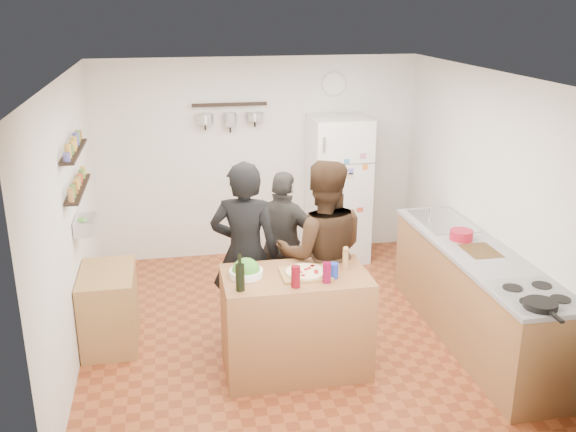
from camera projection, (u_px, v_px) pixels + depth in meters
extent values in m
plane|color=brown|center=(290.00, 327.00, 6.47)|extent=(4.20, 4.20, 0.00)
plane|color=white|center=(290.00, 75.00, 5.67)|extent=(4.20, 4.20, 0.00)
plane|color=silver|center=(258.00, 158.00, 8.03)|extent=(4.00, 0.00, 4.00)
plane|color=silver|center=(70.00, 222.00, 5.72)|extent=(0.00, 4.20, 4.20)
plane|color=silver|center=(486.00, 198.00, 6.43)|extent=(0.00, 4.20, 4.20)
cube|color=#905B34|center=(296.00, 322.00, 5.61)|extent=(1.25, 0.72, 0.91)
cube|color=olive|center=(305.00, 274.00, 5.46)|extent=(0.42, 0.34, 0.02)
cylinder|color=beige|center=(305.00, 272.00, 5.45)|extent=(0.34, 0.34, 0.02)
cylinder|color=white|center=(246.00, 273.00, 5.43)|extent=(0.29, 0.29, 0.06)
cylinder|color=black|center=(240.00, 277.00, 5.13)|extent=(0.07, 0.07, 0.22)
cylinder|color=#5C0711|center=(296.00, 277.00, 5.20)|extent=(0.07, 0.07, 0.18)
cylinder|color=maroon|center=(327.00, 273.00, 5.29)|extent=(0.07, 0.07, 0.17)
cylinder|color=#A17543|center=(345.00, 260.00, 5.56)|extent=(0.05, 0.05, 0.16)
cylinder|color=navy|center=(334.00, 271.00, 5.38)|extent=(0.08, 0.08, 0.13)
imported|color=black|center=(245.00, 254.00, 5.98)|extent=(0.74, 0.58, 1.78)
imported|color=black|center=(322.00, 254.00, 5.94)|extent=(0.97, 0.81, 1.79)
imported|color=#2C2927|center=(284.00, 245.00, 6.54)|extent=(0.96, 0.78, 1.53)
cube|color=#9E7042|center=(475.00, 296.00, 6.12)|extent=(0.63, 2.63, 0.90)
cube|color=white|center=(536.00, 295.00, 5.09)|extent=(0.60, 0.62, 0.02)
cylinder|color=black|center=(540.00, 305.00, 4.85)|extent=(0.26, 0.26, 0.05)
cube|color=silver|center=(443.00, 222.00, 6.76)|extent=(0.50, 0.80, 0.03)
cube|color=brown|center=(480.00, 252.00, 5.96)|extent=(0.30, 0.40, 0.02)
cylinder|color=#A41227|center=(461.00, 235.00, 6.23)|extent=(0.22, 0.22, 0.09)
cube|color=white|center=(338.00, 189.00, 7.98)|extent=(0.70, 0.68, 1.80)
cylinder|color=silver|center=(334.00, 84.00, 7.89)|extent=(0.30, 0.03, 0.30)
cube|color=black|center=(78.00, 189.00, 5.84)|extent=(0.12, 1.00, 0.02)
cube|color=black|center=(74.00, 151.00, 5.73)|extent=(0.12, 1.00, 0.02)
cube|color=silver|center=(85.00, 225.00, 5.95)|extent=(0.18, 0.35, 0.14)
cube|color=#AB8048|center=(109.00, 308.00, 6.08)|extent=(0.50, 0.80, 0.73)
cube|color=black|center=(230.00, 105.00, 7.65)|extent=(0.90, 0.04, 0.04)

